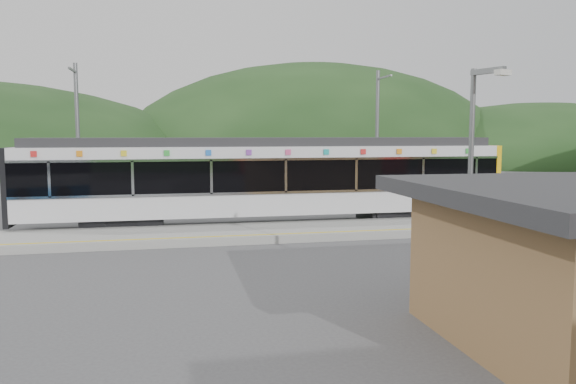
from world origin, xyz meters
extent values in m
plane|color=#4C4C4F|center=(0.00, 0.00, 0.00)|extent=(120.00, 120.00, 0.00)
ellipsoid|color=#1E3D19|center=(16.00, 54.00, 0.00)|extent=(52.00, 39.00, 26.00)
ellipsoid|color=#1E3D19|center=(45.00, 48.00, 0.00)|extent=(44.00, 33.00, 16.00)
cube|color=#9E9E99|center=(0.00, 3.30, 0.15)|extent=(26.00, 3.20, 0.30)
cube|color=yellow|center=(0.00, 2.00, 0.30)|extent=(26.00, 0.10, 0.01)
cube|color=black|center=(-4.97, 6.00, 0.30)|extent=(3.20, 2.20, 0.56)
cube|color=black|center=(7.03, 6.00, 0.30)|extent=(3.20, 2.20, 0.56)
cube|color=silver|center=(1.03, 6.00, 1.04)|extent=(20.00, 2.90, 0.92)
cube|color=black|center=(1.03, 6.00, 2.23)|extent=(20.00, 2.96, 1.45)
cube|color=silver|center=(1.03, 4.50, 1.55)|extent=(20.00, 0.05, 0.10)
cube|color=silver|center=(1.03, 4.50, 2.90)|extent=(20.00, 0.05, 0.10)
cube|color=silver|center=(1.03, 6.00, 3.17)|extent=(20.00, 2.90, 0.45)
cube|color=#2D2D30|center=(1.03, 6.00, 3.58)|extent=(19.40, 2.50, 0.36)
cube|color=yellow|center=(11.15, 6.00, 1.90)|extent=(0.24, 2.92, 3.00)
cube|color=black|center=(-9.07, 6.00, 1.90)|extent=(0.20, 2.92, 3.00)
cube|color=silver|center=(-7.47, 4.50, 2.23)|extent=(0.10, 0.05, 1.35)
cube|color=silver|center=(-4.47, 4.50, 2.23)|extent=(0.10, 0.05, 1.35)
cube|color=silver|center=(-1.47, 4.50, 2.23)|extent=(0.10, 0.05, 1.35)
cube|color=silver|center=(1.53, 4.50, 2.23)|extent=(0.10, 0.05, 1.35)
cube|color=silver|center=(4.53, 4.50, 2.23)|extent=(0.10, 0.05, 1.35)
cube|color=silver|center=(7.53, 4.50, 2.23)|extent=(0.10, 0.05, 1.35)
cube|color=silver|center=(10.03, 4.50, 2.23)|extent=(0.10, 0.05, 1.35)
cube|color=red|center=(-7.97, 4.51, 3.18)|extent=(0.22, 0.04, 0.22)
cube|color=orange|center=(-6.37, 4.51, 3.18)|extent=(0.22, 0.04, 0.22)
cube|color=yellow|center=(-4.77, 4.51, 3.18)|extent=(0.22, 0.04, 0.22)
cube|color=green|center=(-3.17, 4.51, 3.18)|extent=(0.22, 0.04, 0.22)
cube|color=blue|center=(-1.57, 4.51, 3.18)|extent=(0.22, 0.04, 0.22)
cube|color=purple|center=(0.03, 4.51, 3.18)|extent=(0.22, 0.04, 0.22)
cube|color=#E54C8C|center=(1.63, 4.51, 3.18)|extent=(0.22, 0.04, 0.22)
cube|color=#19A5A5|center=(3.23, 4.51, 3.18)|extent=(0.22, 0.04, 0.22)
cube|color=red|center=(4.83, 4.51, 3.18)|extent=(0.22, 0.04, 0.22)
cube|color=orange|center=(6.43, 4.51, 3.18)|extent=(0.22, 0.04, 0.22)
cube|color=yellow|center=(8.03, 4.51, 3.18)|extent=(0.22, 0.04, 0.22)
cube|color=green|center=(9.63, 4.51, 3.18)|extent=(0.22, 0.04, 0.22)
cylinder|color=slate|center=(-7.00, 8.60, 3.50)|extent=(0.18, 0.18, 7.00)
cube|color=slate|center=(-7.00, 7.80, 6.60)|extent=(0.08, 1.80, 0.08)
cylinder|color=slate|center=(7.00, 8.60, 3.50)|extent=(0.18, 0.18, 7.00)
cube|color=slate|center=(7.00, 7.80, 6.60)|extent=(0.08, 1.80, 0.08)
cylinder|color=slate|center=(3.67, -5.98, 2.69)|extent=(0.12, 0.12, 5.38)
cube|color=slate|center=(3.67, -6.38, 5.29)|extent=(0.38, 0.89, 0.12)
cube|color=silver|center=(3.67, -6.78, 5.22)|extent=(0.39, 0.27, 0.12)
camera|label=1|loc=(-3.12, -17.68, 3.92)|focal=35.00mm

